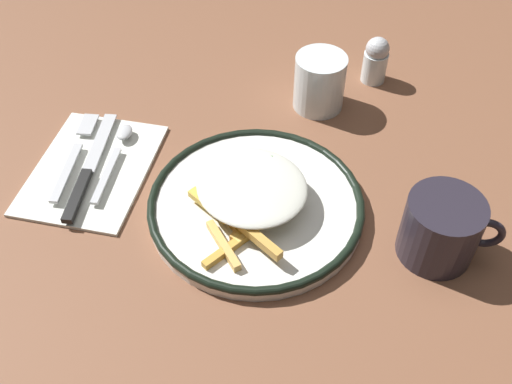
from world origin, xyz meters
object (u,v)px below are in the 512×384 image
napkin (92,168)px  water_glass (320,82)px  fries_heap (249,193)px  fork (74,155)px  knife (87,173)px  spoon (118,149)px  coffee_mug (441,229)px  salt_shaker (376,60)px  plate (256,205)px

napkin → water_glass: (0.29, 0.20, 0.04)m
fries_heap → napkin: (-0.23, 0.03, -0.03)m
napkin → fries_heap: bearing=-8.3°
fork → knife: bearing=-44.7°
napkin → spoon: spoon is taller
coffee_mug → salt_shaker: size_ratio=1.54×
fries_heap → fork: 0.26m
napkin → water_glass: size_ratio=2.44×
knife → napkin: bearing=96.0°
plate → fries_heap: size_ratio=1.34×
fork → coffee_mug: (0.49, -0.06, 0.03)m
fork → napkin: bearing=-22.5°
plate → water_glass: size_ratio=3.27×
plate → napkin: size_ratio=1.34×
knife → salt_shaker: 0.47m
salt_shaker → plate: bearing=-112.3°
fork → spoon: spoon is taller
fries_heap → spoon: (-0.20, 0.07, -0.03)m
knife → spoon: spoon is taller
plate → napkin: 0.24m
fries_heap → salt_shaker: salt_shaker is taller
napkin → knife: (0.00, -0.02, 0.01)m
spoon → knife: bearing=-114.1°
coffee_mug → plate: bearing=175.1°
napkin → water_glass: water_glass is taller
fries_heap → napkin: 0.23m
spoon → salt_shaker: (0.34, 0.25, 0.02)m
fries_heap → water_glass: 0.24m
plate → salt_shaker: size_ratio=3.64×
napkin → fork: 0.03m
coffee_mug → salt_shaker: (-0.10, 0.33, -0.00)m
knife → water_glass: (0.28, 0.22, 0.03)m
napkin → spoon: bearing=53.3°
knife → coffee_mug: (0.46, -0.03, 0.03)m
napkin → knife: size_ratio=0.99×
napkin → salt_shaker: 0.47m
plate → knife: 0.24m
plate → water_glass: water_glass is taller
knife → spoon: bearing=65.9°
fork → salt_shaker: (0.39, 0.27, 0.03)m
napkin → coffee_mug: size_ratio=1.76×
coffee_mug → fork: bearing=173.2°
spoon → coffee_mug: size_ratio=1.29×
fries_heap → coffee_mug: size_ratio=1.76×
plate → water_glass: (0.05, 0.23, 0.03)m
fries_heap → knife: fries_heap is taller
water_glass → fork: bearing=-148.7°
plate → fork: size_ratio=1.58×
spoon → salt_shaker: bearing=36.5°
spoon → coffee_mug: coffee_mug is taller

